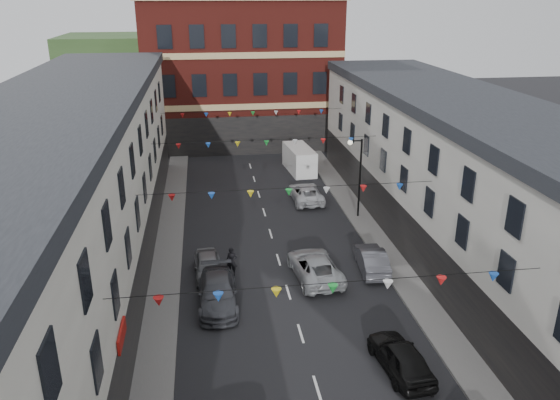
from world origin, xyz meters
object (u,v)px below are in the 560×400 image
car_right_e (371,259)px  car_right_f (306,193)px  car_left_d (218,293)px  car_left_e (208,266)px  white_van (299,159)px  car_right_d (401,357)px  pedestrian (232,262)px  moving_car (315,266)px  street_lamp (357,168)px

car_right_e → car_right_f: size_ratio=0.87×
car_left_d → car_left_e: size_ratio=1.29×
car_right_f → white_van: 7.86m
car_right_d → car_right_e: bearing=-105.6°
car_left_d → pedestrian: (0.93, 3.20, 0.15)m
pedestrian → car_left_e: bearing=-170.5°
car_right_f → moving_car: size_ratio=0.94×
street_lamp → moving_car: 10.24m
car_right_e → moving_car: moving_car is taller
car_left_d → street_lamp: bearing=45.9°
car_right_f → moving_car: bearing=80.6°
street_lamp → moving_car: (-4.75, -8.50, -3.18)m
car_right_e → moving_car: (-3.56, -0.45, 0.02)m
car_right_d → street_lamp: bearing=-105.3°
car_left_d → pedestrian: size_ratio=2.87×
street_lamp → car_left_d: size_ratio=1.19×
car_left_d → pedestrian: bearing=74.0°
car_left_d → car_right_e: (9.28, 2.70, -0.03)m
moving_car → car_left_e: bearing=-14.4°
car_left_d → car_right_d: (7.79, -6.62, -0.01)m
car_right_f → pedestrian: 13.28m
car_right_d → moving_car: bearing=-83.4°
street_lamp → white_van: (-2.14, 11.77, -2.76)m
street_lamp → car_right_e: street_lamp is taller
pedestrian → moving_car: bearing=-1.2°
moving_car → pedestrian: (-4.80, 0.95, 0.15)m
car_left_d → car_right_e: car_left_d is taller
car_left_e → car_right_d: bearing=-53.1°
street_lamp → car_left_d: bearing=-134.3°
moving_car → white_van: 20.45m
car_left_e → car_right_d: car_right_d is taller
car_right_f → moving_car: 12.61m
car_left_d → car_right_e: 9.67m
car_right_d → car_right_f: (-0.26, 21.35, -0.04)m
car_left_d → car_right_f: 16.54m
white_van → street_lamp: bearing=-85.2°
white_van → moving_car: bearing=-102.8°
street_lamp → car_right_e: bearing=-98.4°
car_left_d → car_right_e: bearing=16.4°
street_lamp → car_right_e: (-1.19, -8.05, -3.20)m
moving_car → white_van: size_ratio=1.01×
car_right_d → moving_car: moving_car is taller
car_right_e → car_right_f: 12.15m
car_right_d → pedestrian: bearing=-61.6°
car_left_e → car_right_d: size_ratio=0.93×
pedestrian → car_right_f: bearing=70.3°
car_right_e → white_van: size_ratio=0.82×
car_left_e → white_van: white_van is taller
car_right_e → car_right_f: (-1.76, 12.03, -0.02)m
car_left_d → car_right_d: bearing=-40.2°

